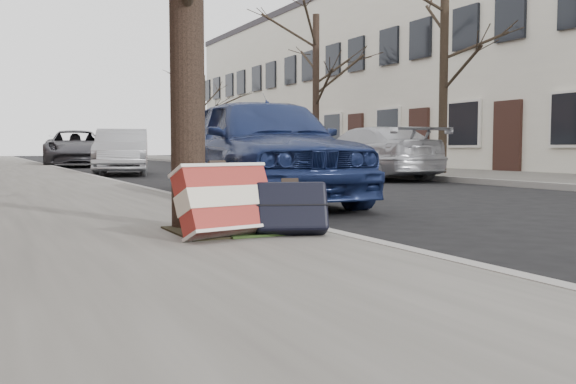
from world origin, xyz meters
name	(u,v)px	position (x,y,z in m)	size (l,w,h in m)	color
ground	(529,250)	(0.00, 0.00, 0.00)	(120.00, 120.00, 0.00)	black
far_sidewalk	(354,169)	(7.80, 15.00, 0.06)	(4.00, 70.00, 0.12)	#67645E
house_far	(459,74)	(13.15, 16.00, 3.60)	(6.70, 40.00, 7.20)	beige
dirt_patch	(227,230)	(-2.00, 1.20, 0.13)	(0.85, 0.85, 0.01)	black
suitcase_red	(225,201)	(-2.15, 0.85, 0.39)	(0.70, 0.19, 0.51)	maroon
suitcase_navy	(291,207)	(-1.65, 0.76, 0.33)	(0.54, 0.17, 0.39)	black
car_near_front	(262,148)	(-0.13, 4.75, 0.77)	(1.82, 4.52, 1.54)	navy
car_near_mid	(122,152)	(0.04, 15.05, 0.66)	(1.39, 3.99, 1.31)	#9C9EA3
car_near_back	(76,148)	(-0.04, 23.71, 0.74)	(2.45, 5.32, 1.48)	#3A3A3F
car_far_front	(369,153)	(4.96, 9.74, 0.63)	(1.78, 4.37, 1.27)	#ADAEB4
car_far_back	(208,151)	(4.77, 21.27, 0.64)	(1.50, 3.74, 1.27)	maroon
tree_far_a	(444,71)	(7.20, 9.71, 2.75)	(0.22, 0.22, 5.26)	black
tree_far_b	(316,91)	(7.20, 16.60, 2.79)	(0.24, 0.24, 5.34)	black
tree_far_c	(204,118)	(7.20, 28.97, 2.35)	(0.20, 0.20, 4.46)	black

